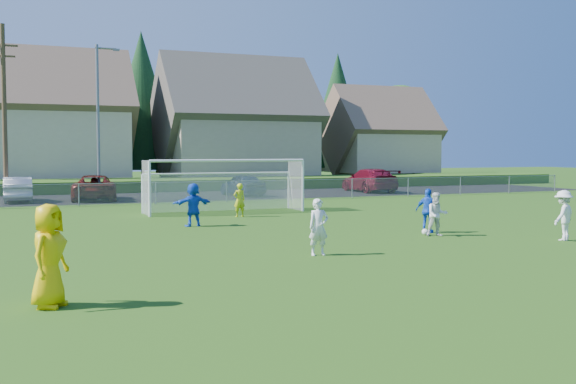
% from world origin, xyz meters
% --- Properties ---
extents(ground, '(160.00, 160.00, 0.00)m').
position_xyz_m(ground, '(0.00, 0.00, 0.00)').
color(ground, '#193D0C').
rests_on(ground, ground).
extents(asphalt_lot, '(60.00, 60.00, 0.00)m').
position_xyz_m(asphalt_lot, '(0.00, 27.50, 0.01)').
color(asphalt_lot, black).
rests_on(asphalt_lot, ground).
extents(grass_embankment, '(70.00, 6.00, 0.80)m').
position_xyz_m(grass_embankment, '(0.00, 35.00, 0.40)').
color(grass_embankment, '#1E420F').
rests_on(grass_embankment, ground).
extents(soccer_ball, '(0.22, 0.22, 0.22)m').
position_xyz_m(soccer_ball, '(3.85, 5.01, 0.11)').
color(soccer_ball, white).
rests_on(soccer_ball, ground).
extents(referee, '(1.02, 1.12, 1.92)m').
position_xyz_m(referee, '(-8.62, -1.37, 0.96)').
color(referee, yellow).
rests_on(referee, ground).
extents(player_white_a, '(0.59, 0.40, 1.57)m').
position_xyz_m(player_white_a, '(-1.41, 2.35, 0.78)').
color(player_white_a, white).
rests_on(player_white_a, ground).
extents(player_white_b, '(0.87, 0.77, 1.48)m').
position_xyz_m(player_white_b, '(4.05, 4.61, 0.74)').
color(player_white_b, white).
rests_on(player_white_b, ground).
extents(player_white_c, '(1.20, 0.96, 1.62)m').
position_xyz_m(player_white_c, '(7.19, 2.15, 0.81)').
color(player_white_c, white).
rests_on(player_white_c, ground).
extents(player_blue_a, '(0.86, 0.95, 1.56)m').
position_xyz_m(player_blue_a, '(4.33, 5.54, 0.78)').
color(player_blue_a, blue).
rests_on(player_blue_a, ground).
extents(player_blue_b, '(1.60, 0.72, 1.66)m').
position_xyz_m(player_blue_b, '(-2.82, 10.69, 0.83)').
color(player_blue_b, blue).
rests_on(player_blue_b, ground).
extents(goalkeeper, '(0.57, 0.40, 1.47)m').
position_xyz_m(goalkeeper, '(-0.03, 13.50, 0.73)').
color(goalkeeper, '#C1CA17').
rests_on(goalkeeper, ground).
extents(car_b, '(1.51, 4.27, 1.41)m').
position_xyz_m(car_b, '(-8.90, 26.51, 0.70)').
color(car_b, silver).
rests_on(car_b, ground).
extents(car_c, '(3.13, 5.57, 1.47)m').
position_xyz_m(car_c, '(-4.72, 26.29, 0.74)').
color(car_c, '#510D09').
rests_on(car_c, ground).
extents(car_e, '(2.14, 4.29, 1.40)m').
position_xyz_m(car_e, '(4.47, 26.48, 0.70)').
color(car_e, '#111B3E').
rests_on(car_e, ground).
extents(car_g, '(2.66, 5.76, 1.63)m').
position_xyz_m(car_g, '(14.03, 27.03, 0.82)').
color(car_g, maroon).
rests_on(car_g, ground).
extents(soccer_goal, '(7.42, 1.90, 2.50)m').
position_xyz_m(soccer_goal, '(0.00, 16.05, 1.63)').
color(soccer_goal, white).
rests_on(soccer_goal, ground).
extents(chainlink_fence, '(52.06, 0.06, 1.20)m').
position_xyz_m(chainlink_fence, '(0.00, 22.00, 0.63)').
color(chainlink_fence, gray).
rests_on(chainlink_fence, ground).
extents(streetlight, '(1.38, 0.18, 9.00)m').
position_xyz_m(streetlight, '(-4.45, 26.00, 4.84)').
color(streetlight, slate).
rests_on(streetlight, ground).
extents(utility_pole, '(1.60, 0.26, 10.00)m').
position_xyz_m(utility_pole, '(-9.50, 27.00, 5.15)').
color(utility_pole, '#473321').
rests_on(utility_pole, ground).
extents(houses_row, '(53.90, 11.45, 13.27)m').
position_xyz_m(houses_row, '(1.97, 42.46, 7.33)').
color(houses_row, tan).
rests_on(houses_row, ground).
extents(tree_row, '(65.98, 12.36, 13.80)m').
position_xyz_m(tree_row, '(1.04, 48.74, 6.91)').
color(tree_row, '#382616').
rests_on(tree_row, ground).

